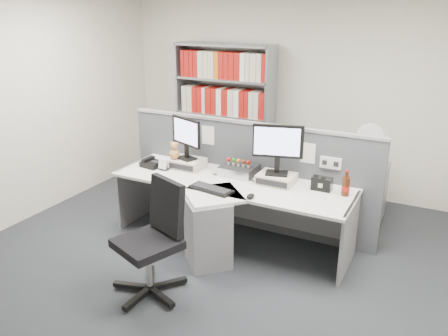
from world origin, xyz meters
The scene contains 21 objects.
ground centered at (0.00, 0.00, 0.00)m, with size 5.50×5.50×0.00m, color #313439.
room_shell centered at (0.00, 0.00, 1.79)m, with size 5.04×5.54×2.72m.
partition centered at (0.00, 1.25, 0.65)m, with size 3.00×0.08×1.27m.
desk centered at (0.00, 0.60, 0.46)m, with size 2.60×1.20×0.72m.
monitor_riser_left centered at (-0.65, 0.98, 0.77)m, with size 0.38×0.31×0.10m.
monitor_riser_right centered at (0.45, 0.98, 0.77)m, with size 0.38×0.31×0.10m.
monitor_left centered at (-0.65, 0.98, 1.11)m, with size 0.45×0.22×0.48m.
monitor_right centered at (0.45, 0.98, 1.14)m, with size 0.51×0.22×0.53m.
desktop_pc centered at (-0.02, 1.05, 0.77)m, with size 0.38×0.34×0.10m.
figurines centered at (-0.02, 1.03, 0.87)m, with size 0.29×0.05×0.09m.
keyboard centered at (-0.06, 0.49, 0.73)m, with size 0.48×0.24×0.03m.
mouse centered at (0.37, 0.49, 0.74)m, with size 0.07×0.11×0.04m, color black.
desk_phone centered at (-1.03, 0.82, 0.76)m, with size 0.25×0.23×0.10m.
desk_calendar centered at (-0.84, 0.78, 0.77)m, with size 0.11×0.08×0.13m.
plush_toy centered at (-0.77, 0.92, 0.91)m, with size 0.12×0.12×0.20m.
speaker centered at (0.93, 1.01, 0.79)m, with size 0.20×0.11×0.13m, color black.
cola_bottle centered at (1.17, 0.97, 0.82)m, with size 0.08×0.08×0.26m.
shelving_unit centered at (-0.90, 2.44, 0.98)m, with size 1.41×0.40×2.00m.
filing_cabinet centered at (1.20, 1.99, 0.35)m, with size 0.45×0.61×0.70m.
desk_fan centered at (1.20, 1.99, 1.03)m, with size 0.31×0.19×0.52m.
office_chair centered at (-0.20, -0.31, 0.55)m, with size 0.69×0.70×1.04m.
Camera 1 is at (1.98, -3.23, 2.48)m, focal length 36.35 mm.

